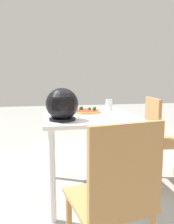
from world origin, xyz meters
TOP-DOWN VIEW (x-y plane):
  - ground_plane at (0.00, 0.00)m, footprint 14.00×14.00m
  - dining_table at (0.00, 0.00)m, footprint 0.82×0.90m
  - pizza_plate at (0.01, -0.07)m, footprint 0.33×0.33m
  - pizza at (0.01, -0.07)m, footprint 0.28×0.28m
  - motorcycle_helmet at (0.25, 0.23)m, footprint 0.26×0.26m
  - drinking_glass at (-0.27, -0.24)m, footprint 0.07×0.07m
  - chair_side at (-0.77, -0.06)m, footprint 0.44×0.44m
  - chair_far at (0.05, 0.99)m, footprint 0.47×0.47m

SIDE VIEW (x-z plane):
  - ground_plane at x=0.00m, z-range 0.00..0.00m
  - chair_side at x=-0.77m, z-range 0.06..0.96m
  - chair_far at x=0.05m, z-range 0.06..0.96m
  - dining_table at x=0.00m, z-range 0.27..1.03m
  - pizza_plate at x=0.01m, z-range 0.76..0.77m
  - pizza at x=0.01m, z-range 0.76..0.81m
  - drinking_glass at x=-0.27m, z-range 0.76..0.88m
  - motorcycle_helmet at x=0.25m, z-range 0.76..1.02m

